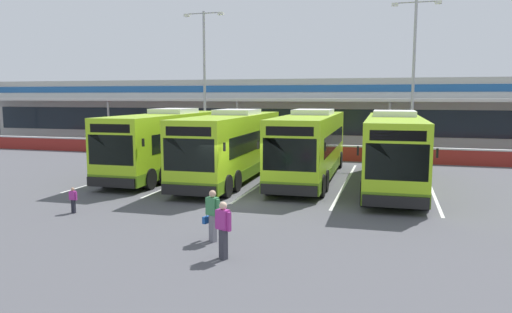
{
  "coord_description": "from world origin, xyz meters",
  "views": [
    {
      "loc": [
        6.48,
        -19.16,
        4.52
      ],
      "look_at": [
        0.13,
        3.0,
        1.6
      ],
      "focal_mm": 33.6,
      "sensor_mm": 36.0,
      "label": 1
    }
  ],
  "objects": [
    {
      "name": "coach_bus_leftmost",
      "position": [
        -6.09,
        6.02,
        1.79
      ],
      "size": [
        3.06,
        12.2,
        3.78
      ],
      "color": "#9ED11E",
      "rests_on": "ground"
    },
    {
      "name": "bay_stripe_far_west",
      "position": [
        -8.4,
        6.0,
        0.0
      ],
      "size": [
        0.14,
        13.0,
        0.01
      ],
      "primitive_type": "cube",
      "color": "silver",
      "rests_on": "ground"
    },
    {
      "name": "lamp_post_centre",
      "position": [
        7.72,
        16.03,
        6.29
      ],
      "size": [
        3.24,
        0.28,
        11.0
      ],
      "color": "#9E9EA3",
      "rests_on": "ground"
    },
    {
      "name": "coach_bus_left_centre",
      "position": [
        -1.87,
        5.28,
        1.79
      ],
      "size": [
        3.06,
        12.2,
        3.78
      ],
      "color": "#9ED11E",
      "rests_on": "ground"
    },
    {
      "name": "pedestrian_child",
      "position": [
        -5.37,
        -3.62,
        0.54
      ],
      "size": [
        0.33,
        0.19,
        1.0
      ],
      "color": "black",
      "rests_on": "ground"
    },
    {
      "name": "coach_bus_right_centre",
      "position": [
        6.54,
        5.4,
        1.79
      ],
      "size": [
        3.06,
        12.2,
        3.78
      ],
      "color": "#9ED11E",
      "rests_on": "ground"
    },
    {
      "name": "bay_stripe_west",
      "position": [
        -4.2,
        6.0,
        0.0
      ],
      "size": [
        0.14,
        13.0,
        0.01
      ],
      "primitive_type": "cube",
      "color": "silver",
      "rests_on": "ground"
    },
    {
      "name": "terminal_building",
      "position": [
        -0.0,
        26.91,
        3.01
      ],
      "size": [
        70.0,
        13.0,
        6.0
      ],
      "color": "#B7B7B2",
      "rests_on": "ground"
    },
    {
      "name": "pedestrian_with_handbag",
      "position": [
        1.15,
        -5.52,
        0.86
      ],
      "size": [
        0.63,
        0.48,
        1.62
      ],
      "color": "slate",
      "rests_on": "ground"
    },
    {
      "name": "bay_stripe_mid_west",
      "position": [
        0.0,
        6.0,
        0.0
      ],
      "size": [
        0.14,
        13.0,
        0.01
      ],
      "primitive_type": "cube",
      "color": "silver",
      "rests_on": "ground"
    },
    {
      "name": "bay_stripe_centre",
      "position": [
        4.2,
        6.0,
        0.0
      ],
      "size": [
        0.14,
        13.0,
        0.01
      ],
      "primitive_type": "cube",
      "color": "silver",
      "rests_on": "ground"
    },
    {
      "name": "bay_stripe_mid_east",
      "position": [
        8.4,
        6.0,
        0.0
      ],
      "size": [
        0.14,
        13.0,
        0.01
      ],
      "primitive_type": "cube",
      "color": "silver",
      "rests_on": "ground"
    },
    {
      "name": "red_barrier_wall",
      "position": [
        0.0,
        14.5,
        0.56
      ],
      "size": [
        60.0,
        0.4,
        1.1
      ],
      "color": "maroon",
      "rests_on": "ground"
    },
    {
      "name": "lamp_post_west",
      "position": [
        -7.84,
        16.16,
        6.29
      ],
      "size": [
        3.24,
        0.28,
        11.0
      ],
      "color": "#9E9EA3",
      "rests_on": "ground"
    },
    {
      "name": "coach_bus_centre",
      "position": [
        2.19,
        6.53,
        1.79
      ],
      "size": [
        3.06,
        12.2,
        3.78
      ],
      "color": "#9ED11E",
      "rests_on": "ground"
    },
    {
      "name": "pedestrian_in_dark_coat",
      "position": [
        2.04,
        -6.97,
        0.87
      ],
      "size": [
        0.53,
        0.39,
        1.62
      ],
      "color": "#33333D",
      "rests_on": "ground"
    },
    {
      "name": "ground_plane",
      "position": [
        0.0,
        0.0,
        0.0
      ],
      "size": [
        200.0,
        200.0,
        0.0
      ],
      "primitive_type": "plane",
      "color": "#4C4C51"
    }
  ]
}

